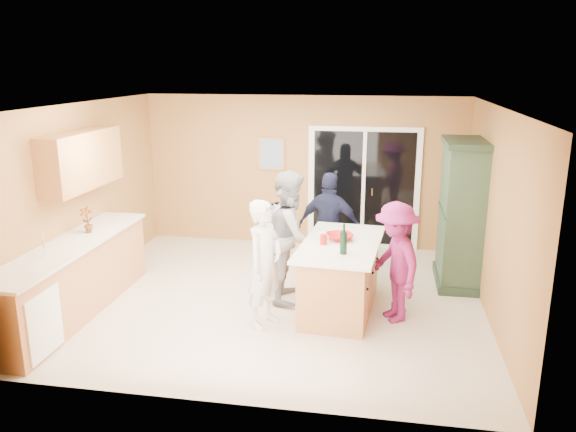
% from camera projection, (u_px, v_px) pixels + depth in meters
% --- Properties ---
extents(floor, '(5.50, 5.50, 0.00)m').
position_uv_depth(floor, '(276.00, 298.00, 7.68)').
color(floor, beige).
rests_on(floor, ground).
extents(ceiling, '(5.50, 5.00, 0.10)m').
position_uv_depth(ceiling, '(275.00, 106.00, 7.00)').
color(ceiling, silver).
rests_on(ceiling, wall_back).
extents(wall_back, '(5.50, 0.10, 2.60)m').
position_uv_depth(wall_back, '(303.00, 172.00, 9.72)').
color(wall_back, tan).
rests_on(wall_back, ground).
extents(wall_front, '(5.50, 0.10, 2.60)m').
position_uv_depth(wall_front, '(221.00, 274.00, 4.96)').
color(wall_front, tan).
rests_on(wall_front, ground).
extents(wall_left, '(0.10, 5.00, 2.60)m').
position_uv_depth(wall_left, '(81.00, 198.00, 7.79)').
color(wall_left, tan).
rests_on(wall_left, ground).
extents(wall_right, '(0.10, 5.00, 2.60)m').
position_uv_depth(wall_right, '(495.00, 216.00, 6.89)').
color(wall_right, tan).
rests_on(wall_right, ground).
extents(left_cabinet_run, '(0.65, 3.05, 1.24)m').
position_uv_depth(left_cabinet_run, '(66.00, 284.00, 6.96)').
color(left_cabinet_run, '#C4794C').
rests_on(left_cabinet_run, floor).
extents(upper_cabinets, '(0.35, 1.60, 0.75)m').
position_uv_depth(upper_cabinets, '(82.00, 160.00, 7.42)').
color(upper_cabinets, '#C4794C').
rests_on(upper_cabinets, wall_left).
extents(sliding_door, '(1.90, 0.07, 2.10)m').
position_uv_depth(sliding_door, '(363.00, 188.00, 9.58)').
color(sliding_door, white).
rests_on(sliding_door, floor).
extents(framed_picture, '(0.46, 0.04, 0.56)m').
position_uv_depth(framed_picture, '(272.00, 154.00, 9.71)').
color(framed_picture, '#AB7E55').
rests_on(framed_picture, wall_back).
extents(kitchen_island, '(1.10, 1.83, 0.92)m').
position_uv_depth(kitchen_island, '(340.00, 279.00, 7.22)').
color(kitchen_island, '#C4794C').
rests_on(kitchen_island, floor).
extents(green_hutch, '(0.60, 1.14, 2.10)m').
position_uv_depth(green_hutch, '(461.00, 215.00, 7.98)').
color(green_hutch, '#223827').
rests_on(green_hutch, floor).
extents(woman_white, '(0.57, 0.67, 1.57)m').
position_uv_depth(woman_white, '(265.00, 264.00, 6.72)').
color(woman_white, silver).
rests_on(woman_white, floor).
extents(woman_grey, '(0.73, 0.91, 1.76)m').
position_uv_depth(woman_grey, '(291.00, 236.00, 7.49)').
color(woman_grey, gray).
rests_on(woman_grey, floor).
extents(woman_navy, '(1.00, 0.55, 1.61)m').
position_uv_depth(woman_navy, '(330.00, 227.00, 8.19)').
color(woman_navy, '#191B37').
rests_on(woman_navy, floor).
extents(woman_magenta, '(0.91, 1.12, 1.51)m').
position_uv_depth(woman_magenta, '(395.00, 262.00, 6.87)').
color(woman_magenta, '#8E1F6E').
rests_on(woman_magenta, floor).
extents(serving_bowl, '(0.44, 0.44, 0.08)m').
position_uv_depth(serving_bowl, '(340.00, 237.00, 7.18)').
color(serving_bowl, red).
rests_on(serving_bowl, kitchen_island).
extents(tulip_vase, '(0.20, 0.15, 0.36)m').
position_uv_depth(tulip_vase, '(87.00, 219.00, 7.39)').
color(tulip_vase, '#AA1112').
rests_on(tulip_vase, left_cabinet_run).
extents(tumbler_near, '(0.10, 0.10, 0.12)m').
position_uv_depth(tumbler_near, '(323.00, 240.00, 6.99)').
color(tumbler_near, red).
rests_on(tumbler_near, kitchen_island).
extents(tumbler_far, '(0.09, 0.09, 0.10)m').
position_uv_depth(tumbler_far, '(343.00, 236.00, 7.16)').
color(tumbler_far, red).
rests_on(tumbler_far, kitchen_island).
extents(wine_bottle, '(0.08, 0.08, 0.37)m').
position_uv_depth(wine_bottle, '(344.00, 242.00, 6.63)').
color(wine_bottle, black).
rests_on(wine_bottle, kitchen_island).
extents(white_plate, '(0.25, 0.25, 0.01)m').
position_uv_depth(white_plate, '(325.00, 233.00, 7.45)').
color(white_plate, white).
rests_on(white_plate, kitchen_island).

